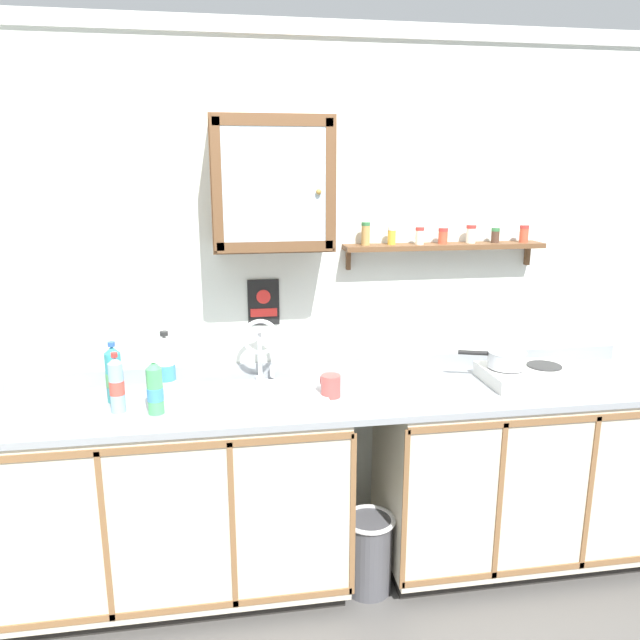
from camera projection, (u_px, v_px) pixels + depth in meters
floor at (352, 611)px, 2.80m from camera, size 6.17×6.17×0.00m
back_wall at (330, 303)px, 3.05m from camera, size 3.77×0.07×2.63m
lower_cabinet_run at (175, 503)px, 2.82m from camera, size 1.58×0.60×0.93m
lower_cabinet_run_right at (514, 474)px, 3.09m from camera, size 1.36×0.60×0.93m
countertop at (342, 397)px, 2.83m from camera, size 3.13×0.62×0.03m
backsplash at (331, 367)px, 3.09m from camera, size 3.13×0.02×0.08m
sink at (263, 398)px, 2.81m from camera, size 0.58×0.45×0.44m
hot_plate_stove at (527, 375)px, 2.98m from camera, size 0.42×0.33×0.07m
saucepan at (506, 358)px, 2.97m from camera, size 0.32×0.19×0.08m
bottle_opaque_white_0 at (166, 368)px, 2.74m from camera, size 0.08×0.08×0.32m
bottle_detergent_teal_1 at (114, 375)px, 2.71m from camera, size 0.07×0.07×0.28m
bottle_soda_green_2 at (155, 389)px, 2.58m from camera, size 0.07×0.07×0.25m
bottle_water_blue_3 at (117, 385)px, 2.59m from camera, size 0.06×0.06×0.27m
mug at (330, 386)px, 2.78m from camera, size 0.09×0.12×0.10m
wall_cabinet at (271, 184)px, 2.68m from camera, size 0.53×0.34×0.57m
spice_shelf at (444, 244)px, 2.97m from camera, size 1.00×0.14×0.23m
warning_sign at (264, 303)px, 2.96m from camera, size 0.15×0.01×0.23m
trash_bin at (369, 552)px, 2.90m from camera, size 0.25×0.25×0.39m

